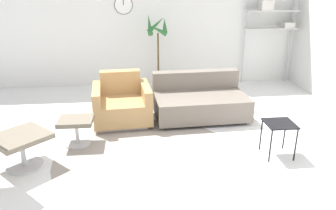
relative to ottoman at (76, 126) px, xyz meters
name	(u,v)px	position (x,y,z in m)	size (l,w,h in m)	color
ground_plane	(158,154)	(1.09, -0.39, -0.28)	(12.00, 12.00, 0.00)	white
wall_back	(147,18)	(1.09, 2.78, 1.12)	(12.00, 0.09, 2.80)	silver
round_rug	(148,157)	(0.95, -0.46, -0.27)	(2.38, 2.38, 0.01)	gray
ottoman	(76,126)	(0.00, 0.00, 0.00)	(0.46, 0.39, 0.38)	#BCBCC1
armchair_red	(122,105)	(0.60, 0.73, 0.01)	(0.94, 0.89, 0.77)	silver
couch_low	(199,102)	(1.86, 0.83, -0.03)	(1.52, 1.02, 0.69)	black
side_table	(279,127)	(2.61, -0.57, 0.12)	(0.36, 0.36, 0.45)	black
potted_plant	(158,55)	(1.28, 2.36, 0.44)	(0.43, 0.46, 1.53)	silver
shelf_unit	(272,17)	(3.67, 2.56, 1.14)	(1.06, 0.28, 1.93)	#BCBCC1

